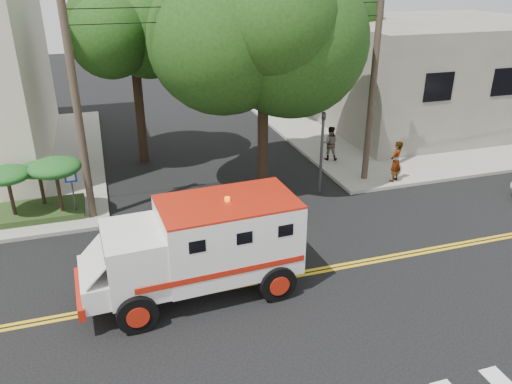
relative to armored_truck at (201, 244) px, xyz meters
name	(u,v)px	position (x,y,z in m)	size (l,w,h in m)	color
ground	(282,277)	(2.51, -0.03, -1.64)	(100.00, 100.00, 0.00)	black
sidewalk_ne	(409,123)	(16.01, 13.47, -1.57)	(17.00, 17.00, 0.15)	gray
building_right	(432,71)	(17.51, 13.97, 1.51)	(14.00, 12.00, 6.00)	slate
utility_pole_left	(77,106)	(-3.09, 5.97, 2.86)	(0.28, 0.28, 9.00)	#382D23
utility_pole_right	(373,83)	(8.81, 6.17, 2.86)	(0.28, 0.28, 9.00)	#382D23
tree_main	(277,18)	(4.45, 6.18, 5.56)	(6.08, 5.70, 9.85)	black
tree_left	(141,44)	(-0.16, 11.76, 4.09)	(4.48, 4.20, 7.70)	black
tree_right	(332,21)	(11.36, 15.74, 4.45)	(4.80, 4.50, 8.20)	black
traffic_signal	(322,144)	(6.31, 5.57, 0.58)	(0.15, 0.18, 3.60)	#3F3F42
accessibility_sign	(72,187)	(-3.69, 6.14, -0.28)	(0.45, 0.10, 2.02)	#3F3F42
palm_planter	(37,180)	(-4.92, 6.60, 0.00)	(3.52, 2.63, 2.36)	#1E3314
armored_truck	(201,244)	(0.00, 0.00, 0.00)	(6.46, 2.85, 2.89)	silver
pedestrian_a	(396,161)	(9.92, 5.47, -0.56)	(0.68, 0.45, 1.87)	gray
pedestrian_b	(330,143)	(8.32, 8.88, -0.64)	(0.83, 0.65, 1.71)	gray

